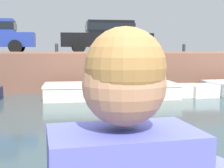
{
  "coord_description": "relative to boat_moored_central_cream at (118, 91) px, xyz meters",
  "views": [
    {
      "loc": [
        -0.81,
        -1.14,
        1.86
      ],
      "look_at": [
        0.12,
        4.33,
        1.25
      ],
      "focal_mm": 50.0,
      "sensor_mm": 36.0,
      "label": 1
    }
  ],
  "objects": [
    {
      "name": "far_quay_wall",
      "position": [
        -1.42,
        4.73,
        0.56
      ],
      "size": [
        60.0,
        6.0,
        1.7
      ],
      "primitive_type": "cube",
      "color": "brown",
      "rests_on": "ground"
    },
    {
      "name": "mooring_bollard_mid",
      "position": [
        -2.32,
        1.98,
        1.65
      ],
      "size": [
        0.15,
        0.15,
        0.45
      ],
      "color": "#2D2B28",
      "rests_on": "far_quay_wall"
    },
    {
      "name": "mooring_bollard_east",
      "position": [
        3.49,
        1.98,
        1.65
      ],
      "size": [
        0.15,
        0.15,
        0.45
      ],
      "color": "#2D2B28",
      "rests_on": "far_quay_wall"
    },
    {
      "name": "ground_plane",
      "position": [
        -1.42,
        -4.45,
        -0.28
      ],
      "size": [
        400.0,
        400.0,
        0.0
      ],
      "primitive_type": "plane",
      "color": "#3D5156"
    },
    {
      "name": "far_wall_coping",
      "position": [
        -1.42,
        1.85,
        1.45
      ],
      "size": [
        60.0,
        0.24,
        0.08
      ],
      "primitive_type": "cube",
      "color": "#925F4C",
      "rests_on": "far_quay_wall"
    },
    {
      "name": "boat_moored_central_cream",
      "position": [
        0.0,
        0.0,
        0.0
      ],
      "size": [
        6.14,
        1.96,
        0.57
      ],
      "color": "silver",
      "rests_on": "ground"
    },
    {
      "name": "car_centre_black",
      "position": [
        0.12,
        3.43,
        2.26
      ],
      "size": [
        4.38,
        2.05,
        1.54
      ],
      "color": "black",
      "rests_on": "far_quay_wall"
    }
  ]
}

